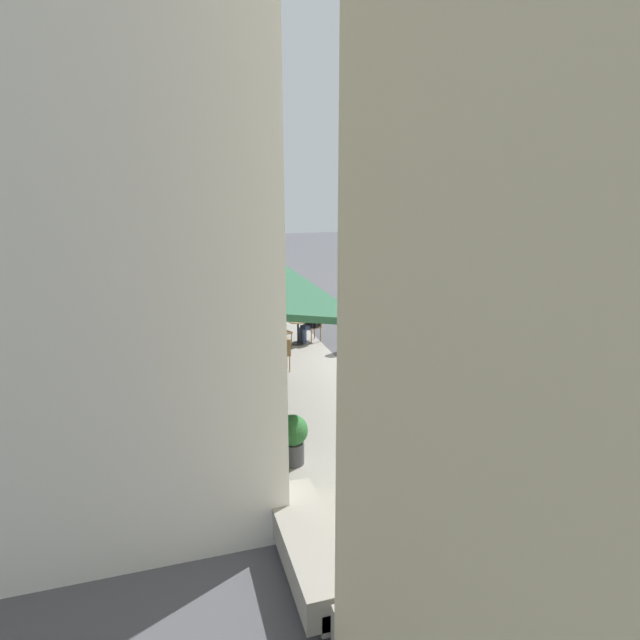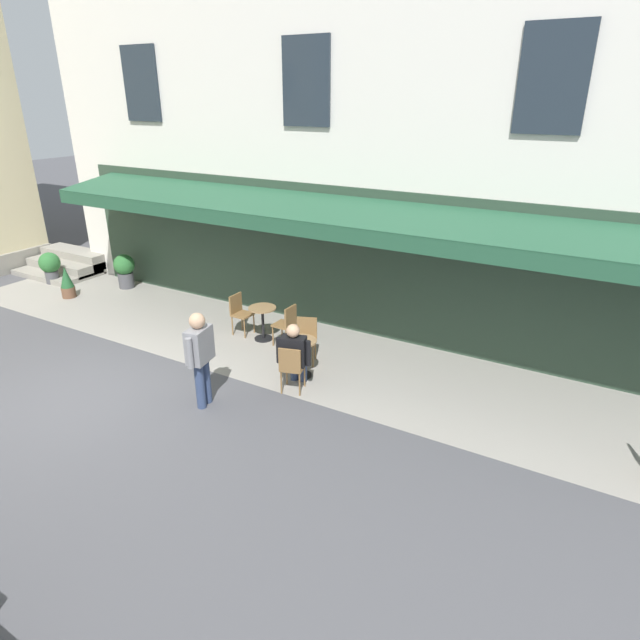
% 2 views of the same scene
% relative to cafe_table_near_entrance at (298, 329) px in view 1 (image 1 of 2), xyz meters
% --- Properties ---
extents(ground_plane, '(70.00, 70.00, 0.00)m').
position_rel_cafe_table_near_entrance_xyz_m(ground_plane, '(2.98, 2.53, -0.49)').
color(ground_plane, '#4C4C51').
extents(sidewalk_cafe_terrace, '(20.50, 3.20, 0.01)m').
position_rel_cafe_table_near_entrance_xyz_m(sidewalk_cafe_terrace, '(-0.27, -0.87, -0.49)').
color(sidewalk_cafe_terrace, gray).
rests_on(sidewalk_cafe_terrace, ground_plane).
extents(cafe_building_facade, '(20.00, 10.70, 15.00)m').
position_rel_cafe_table_near_entrance_xyz_m(cafe_building_facade, '(-1.02, -6.95, 7.00)').
color(cafe_building_facade, silver).
rests_on(cafe_building_facade, ground_plane).
extents(back_alley_steps, '(2.40, 1.75, 0.60)m').
position_rel_cafe_table_near_entrance_xyz_m(back_alley_steps, '(9.58, -2.06, -0.25)').
color(back_alley_steps, gray).
rests_on(back_alley_steps, ground_plane).
extents(cafe_table_near_entrance, '(0.60, 0.60, 0.75)m').
position_rel_cafe_table_near_entrance_xyz_m(cafe_table_near_entrance, '(0.00, 0.00, 0.00)').
color(cafe_table_near_entrance, black).
rests_on(cafe_table_near_entrance, ground_plane).
extents(cafe_chair_wicker_near_door, '(0.50, 0.50, 0.91)m').
position_rel_cafe_table_near_entrance_xyz_m(cafe_chair_wicker_near_door, '(-0.18, 0.61, 0.06)').
color(cafe_chair_wicker_near_door, olive).
rests_on(cafe_chair_wicker_near_door, ground_plane).
extents(cafe_chair_wicker_facing_street, '(0.52, 0.52, 0.91)m').
position_rel_cafe_table_near_entrance_xyz_m(cafe_chair_wicker_facing_street, '(0.24, -0.59, 0.06)').
color(cafe_chair_wicker_facing_street, olive).
rests_on(cafe_chair_wicker_facing_street, ground_plane).
extents(cafe_table_mid_terrace, '(0.60, 0.60, 0.75)m').
position_rel_cafe_table_near_entrance_xyz_m(cafe_table_mid_terrace, '(-6.57, -0.11, 0.00)').
color(cafe_table_mid_terrace, black).
rests_on(cafe_table_mid_terrace, ground_plane).
extents(cafe_chair_wicker_by_window, '(0.51, 0.51, 0.91)m').
position_rel_cafe_table_near_entrance_xyz_m(cafe_chair_wicker_by_window, '(-5.97, 0.09, 0.06)').
color(cafe_chair_wicker_by_window, olive).
rests_on(cafe_chair_wicker_by_window, ground_plane).
extents(cafe_chair_wicker_corner_right, '(0.52, 0.52, 0.91)m').
position_rel_cafe_table_near_entrance_xyz_m(cafe_chair_wicker_corner_right, '(-7.16, -0.35, 0.06)').
color(cafe_chair_wicker_corner_right, olive).
rests_on(cafe_chair_wicker_corner_right, ground_plane).
extents(cafe_table_streetside, '(0.60, 0.60, 0.75)m').
position_rel_cafe_table_near_entrance_xyz_m(cafe_table_streetside, '(-8.79, 0.19, 0.00)').
color(cafe_table_streetside, black).
rests_on(cafe_table_streetside, ground_plane).
extents(cafe_chair_wicker_corner_left, '(0.49, 0.49, 0.91)m').
position_rel_cafe_table_near_entrance_xyz_m(cafe_chair_wicker_corner_left, '(-8.62, 0.80, 0.06)').
color(cafe_chair_wicker_corner_left, olive).
rests_on(cafe_chair_wicker_corner_left, ground_plane).
extents(cafe_chair_wicker_kerbside, '(0.52, 0.52, 0.91)m').
position_rel_cafe_table_near_entrance_xyz_m(cafe_chair_wicker_kerbside, '(-9.02, -0.40, 0.06)').
color(cafe_chair_wicker_kerbside, olive).
rests_on(cafe_chair_wicker_kerbside, ground_plane).
extents(cafe_table_far_end, '(0.60, 0.60, 0.75)m').
position_rel_cafe_table_near_entrance_xyz_m(cafe_table_far_end, '(1.60, -1.00, 0.00)').
color(cafe_table_far_end, black).
rests_on(cafe_table_far_end, ground_plane).
extents(cafe_chair_wicker_under_awning, '(0.41, 0.41, 0.91)m').
position_rel_cafe_table_near_entrance_xyz_m(cafe_chair_wicker_under_awning, '(0.97, -0.99, 0.06)').
color(cafe_chair_wicker_under_awning, olive).
rests_on(cafe_chair_wicker_under_awning, ground_plane).
extents(cafe_chair_wicker_back_row, '(0.40, 0.40, 0.91)m').
position_rel_cafe_table_near_entrance_xyz_m(cafe_chair_wicker_back_row, '(2.23, -1.01, 0.06)').
color(cafe_chair_wicker_back_row, olive).
rests_on(cafe_chair_wicker_back_row, ground_plane).
extents(seated_patron_in_black, '(0.62, 0.59, 1.27)m').
position_rel_cafe_table_near_entrance_xyz_m(seated_patron_in_black, '(-0.12, 0.40, 0.20)').
color(seated_patron_in_black, navy).
rests_on(seated_patron_in_black, ground_plane).
extents(seated_companion_in_white, '(0.61, 0.61, 1.28)m').
position_rel_cafe_table_near_entrance_xyz_m(seated_companion_in_white, '(-8.94, -0.20, 0.20)').
color(seated_companion_in_white, navy).
rests_on(seated_companion_in_white, ground_plane).
extents(walking_pedestrian_in_grey, '(0.37, 0.69, 1.71)m').
position_rel_cafe_table_near_entrance_xyz_m(walking_pedestrian_in_grey, '(0.91, 1.71, 0.51)').
color(walking_pedestrian_in_grey, navy).
rests_on(walking_pedestrian_in_grey, ground_plane).
extents(no_parking_sign, '(0.14, 0.58, 2.60)m').
position_rel_cafe_table_near_entrance_xyz_m(no_parking_sign, '(9.86, 2.01, 1.30)').
color(no_parking_sign, black).
rests_on(no_parking_sign, ground_plane).
extents(potted_plant_under_sign, '(0.35, 0.35, 0.84)m').
position_rel_cafe_table_near_entrance_xyz_m(potted_plant_under_sign, '(7.60, -0.59, -0.08)').
color(potted_plant_under_sign, brown).
rests_on(potted_plant_under_sign, ground_plane).
extents(potted_plant_entrance_right, '(0.57, 0.57, 0.89)m').
position_rel_cafe_table_near_entrance_xyz_m(potted_plant_entrance_right, '(9.02, -1.12, 0.02)').
color(potted_plant_entrance_right, '#4C4C51').
rests_on(potted_plant_entrance_right, ground_plane).
extents(potted_plant_entrance_left, '(0.56, 0.56, 0.94)m').
position_rel_cafe_table_near_entrance_xyz_m(potted_plant_entrance_left, '(6.89, -1.90, 0.04)').
color(potted_plant_entrance_left, '#4C4C51').
rests_on(potted_plant_entrance_left, ground_plane).
extents(parked_car_grey, '(4.37, 1.96, 1.33)m').
position_rel_cafe_table_near_entrance_xyz_m(parked_car_grey, '(0.76, 7.40, 0.22)').
color(parked_car_grey, slate).
rests_on(parked_car_grey, ground_plane).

